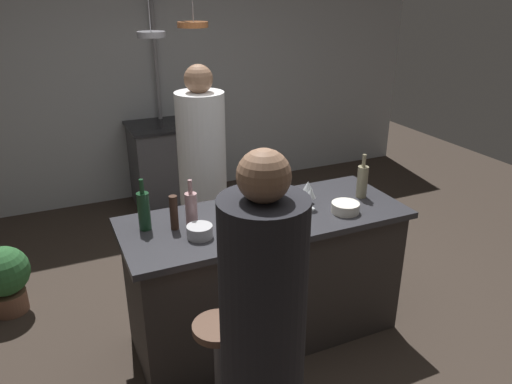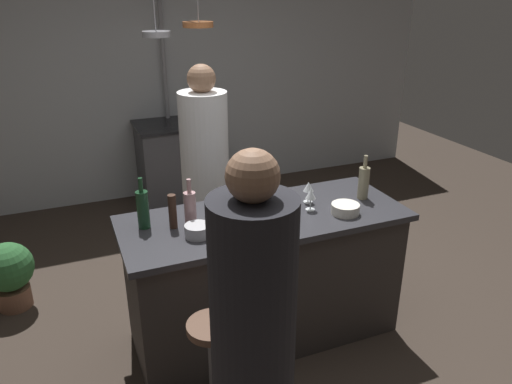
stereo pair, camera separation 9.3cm
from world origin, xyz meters
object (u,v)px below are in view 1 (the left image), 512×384
at_px(stove_range, 169,164).
at_px(mixing_bowl_steel, 200,231).
at_px(pepper_mill, 174,213).
at_px(wine_glass_near_left_guest, 240,189).
at_px(chef, 203,186).
at_px(wine_bottle_rose, 191,208).
at_px(potted_plant, 5,276).
at_px(wine_bottle_white, 363,181).
at_px(guest_left, 263,353).
at_px(wine_glass_by_chef, 311,194).
at_px(bar_stool_left, 220,372).
at_px(wine_bottle_green, 144,210).
at_px(mixing_bowl_ceramic, 345,208).
at_px(wine_glass_near_right_guest, 308,187).
at_px(wine_bottle_amber, 252,217).

height_order(stove_range, mixing_bowl_steel, mixing_bowl_steel).
xyz_separation_m(pepper_mill, mixing_bowl_steel, (0.10, -0.16, -0.07)).
relative_size(pepper_mill, wine_glass_near_left_guest, 1.44).
height_order(chef, wine_bottle_rose, chef).
relative_size(potted_plant, wine_bottle_white, 1.72).
bearing_deg(guest_left, wine_glass_by_chef, 50.93).
relative_size(bar_stool_left, mixing_bowl_steel, 4.58).
relative_size(wine_bottle_green, wine_glass_near_left_guest, 2.15).
bearing_deg(mixing_bowl_ceramic, wine_bottle_green, 166.62).
xyz_separation_m(bar_stool_left, wine_glass_by_chef, (0.85, 0.58, 0.63)).
xyz_separation_m(chef, wine_bottle_green, (-0.60, -0.75, 0.22)).
xyz_separation_m(pepper_mill, mixing_bowl_ceramic, (1.05, -0.22, -0.07)).
distance_m(guest_left, wine_glass_by_chef, 1.26).
bearing_deg(wine_glass_by_chef, wine_bottle_white, 4.61).
bearing_deg(stove_range, wine_bottle_green, -107.34).
bearing_deg(wine_glass_near_right_guest, wine_bottle_green, 177.60).
height_order(chef, wine_bottle_white, chef).
bearing_deg(wine_bottle_amber, wine_glass_near_right_guest, 27.59).
bearing_deg(wine_glass_near_left_guest, chef, 94.19).
bearing_deg(wine_glass_by_chef, chef, 115.01).
relative_size(bar_stool_left, wine_bottle_rose, 2.35).
bearing_deg(bar_stool_left, pepper_mill, 91.52).
distance_m(bar_stool_left, wine_bottle_amber, 0.85).
xyz_separation_m(wine_bottle_rose, mixing_bowl_steel, (-0.01, -0.17, -0.07)).
relative_size(chef, mixing_bowl_steel, 11.59).
distance_m(chef, guest_left, 1.91).
distance_m(wine_glass_near_left_guest, wine_glass_by_chef, 0.46).
height_order(bar_stool_left, wine_glass_near_right_guest, wine_glass_near_right_guest).
relative_size(wine_glass_near_right_guest, mixing_bowl_steel, 0.98).
distance_m(pepper_mill, wine_glass_by_chef, 0.87).
bearing_deg(wine_bottle_white, chef, 133.93).
relative_size(wine_bottle_white, wine_bottle_amber, 1.05).
bearing_deg(wine_glass_near_right_guest, bar_stool_left, -142.00).
xyz_separation_m(guest_left, mixing_bowl_ceramic, (0.96, 0.84, 0.15)).
height_order(mixing_bowl_ceramic, mixing_bowl_steel, mixing_bowl_steel).
distance_m(wine_glass_by_chef, mixing_bowl_steel, 0.77).
height_order(potted_plant, mixing_bowl_ceramic, mixing_bowl_ceramic).
bearing_deg(potted_plant, wine_bottle_rose, -38.99).
relative_size(wine_bottle_amber, wine_glass_near_left_guest, 1.97).
xyz_separation_m(wine_bottle_amber, wine_glass_near_left_guest, (0.10, 0.42, -0.00)).
distance_m(wine_bottle_rose, wine_glass_near_right_guest, 0.80).
bearing_deg(wine_bottle_amber, wine_bottle_rose, 137.70).
distance_m(chef, wine_bottle_white, 1.23).
height_order(potted_plant, pepper_mill, pepper_mill).
relative_size(wine_bottle_amber, wine_glass_near_right_guest, 1.97).
bearing_deg(wine_bottle_rose, stove_range, 79.09).
bearing_deg(wine_glass_near_left_guest, guest_left, -108.37).
distance_m(wine_bottle_green, wine_glass_near_right_guest, 1.07).
xyz_separation_m(wine_bottle_green, mixing_bowl_steel, (0.26, -0.23, -0.09)).
height_order(wine_glass_near_left_guest, mixing_bowl_steel, wine_glass_near_left_guest).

